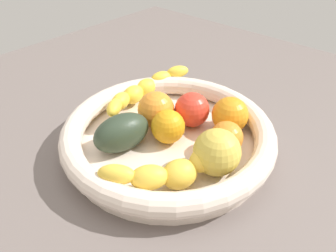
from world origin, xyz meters
TOP-DOWN VIEW (x-y plane):
  - kitchen_counter at (0.00, 0.00)cm, footprint 120.00×120.00cm
  - fruit_bowl at (0.00, 0.00)cm, footprint 35.96×35.96cm
  - banana_draped_left at (-7.39, 6.46)cm, footprint 11.65×21.15cm
  - banana_draped_right at (12.07, -6.05)cm, footprint 7.17×23.51cm
  - orange_front at (-0.26, -0.46)cm, footprint 5.75×5.75cm
  - orange_mid_left at (4.59, -1.98)cm, footprint 6.58×6.58cm
  - orange_mid_right at (-6.05, -9.41)cm, footprint 6.40×6.40cm
  - orange_rear at (-8.83, -4.20)cm, footprint 5.38×5.38cm
  - tomato_red at (-0.37, -6.43)cm, footprint 6.26×6.26cm
  - avocado_dark at (4.51, 6.28)cm, footprint 7.68×10.79cm
  - apple_yellow at (-10.33, 0.76)cm, footprint 7.19×7.19cm

SIDE VIEW (x-z plane):
  - kitchen_counter at x=0.00cm, z-range 0.00..3.00cm
  - fruit_bowl at x=0.00cm, z-range 3.08..8.26cm
  - orange_rear at x=-8.83cm, z-range 4.51..9.89cm
  - banana_draped_left at x=-7.39cm, z-range 4.85..9.78cm
  - banana_draped_right at x=12.07cm, z-range 5.11..9.61cm
  - orange_front at x=-0.26cm, z-range 4.51..10.26cm
  - avocado_dark at x=4.51cm, z-range 4.33..10.51cm
  - tomato_red at x=-0.37cm, z-range 4.51..10.77cm
  - orange_mid_right at x=-6.05cm, z-range 4.51..10.91cm
  - orange_mid_left at x=4.59cm, z-range 4.51..11.09cm
  - apple_yellow at x=-10.33cm, z-range 4.51..11.69cm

